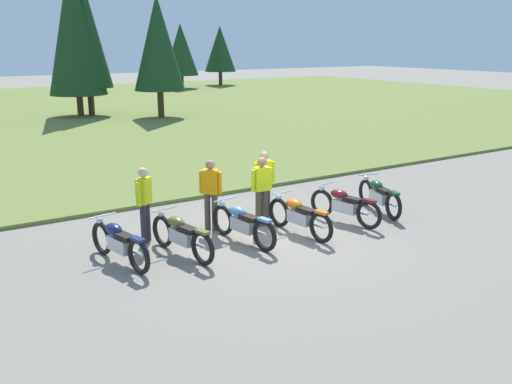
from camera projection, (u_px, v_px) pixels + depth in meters
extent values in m
plane|color=gray|center=(270.00, 236.00, 12.57)|extent=(140.00, 140.00, 0.00)
cube|color=olive|center=(36.00, 115.00, 33.50)|extent=(80.00, 44.00, 0.10)
cylinder|color=#47331E|center=(86.00, 82.00, 53.20)|extent=(0.36, 0.36, 1.15)
cone|color=#193D1E|center=(83.00, 45.00, 52.29)|extent=(2.36, 2.36, 5.88)
cylinder|color=#47331E|center=(161.00, 105.00, 31.82)|extent=(0.36, 0.36, 1.63)
cone|color=#193D1E|center=(158.00, 43.00, 30.92)|extent=(2.86, 2.86, 5.24)
cylinder|color=#47331E|center=(91.00, 102.00, 32.61)|extent=(0.36, 0.36, 1.72)
cone|color=#193D1E|center=(86.00, 34.00, 31.60)|extent=(2.73, 2.73, 6.06)
cylinder|color=#47331E|center=(182.00, 82.00, 51.99)|extent=(0.36, 0.36, 1.31)
cone|color=#193D1E|center=(181.00, 49.00, 51.21)|extent=(3.17, 3.17, 4.69)
cylinder|color=#47331E|center=(220.00, 79.00, 56.06)|extent=(0.36, 0.36, 1.45)
cone|color=#193D1E|center=(220.00, 49.00, 55.29)|extent=(3.13, 3.13, 4.45)
cylinder|color=#47331E|center=(80.00, 106.00, 32.31)|extent=(0.36, 0.36, 1.34)
cone|color=#193D1E|center=(74.00, 28.00, 31.17)|extent=(3.25, 3.25, 7.39)
torus|color=black|center=(102.00, 238.00, 11.41)|extent=(0.24, 0.71, 0.70)
torus|color=black|center=(139.00, 256.00, 10.43)|extent=(0.24, 0.71, 0.70)
cube|color=silver|center=(119.00, 245.00, 10.91)|extent=(0.33, 0.67, 0.28)
ellipsoid|color=navy|center=(114.00, 229.00, 10.96)|extent=(0.35, 0.52, 0.22)
cube|color=black|center=(124.00, 237.00, 10.70)|extent=(0.31, 0.51, 0.10)
cube|color=navy|center=(138.00, 239.00, 10.34)|extent=(0.20, 0.34, 0.06)
cylinder|color=silver|center=(102.00, 216.00, 11.20)|extent=(0.61, 0.16, 0.03)
sphere|color=silver|center=(100.00, 220.00, 11.32)|extent=(0.14, 0.14, 0.14)
cylinder|color=silver|center=(134.00, 251.00, 10.82)|extent=(0.18, 0.55, 0.07)
torus|color=black|center=(163.00, 231.00, 11.84)|extent=(0.23, 0.71, 0.70)
torus|color=black|center=(203.00, 248.00, 10.85)|extent=(0.23, 0.71, 0.70)
cube|color=silver|center=(182.00, 237.00, 11.33)|extent=(0.32, 0.67, 0.28)
ellipsoid|color=brown|center=(176.00, 222.00, 11.39)|extent=(0.34, 0.52, 0.22)
cube|color=black|center=(188.00, 229.00, 11.12)|extent=(0.31, 0.51, 0.10)
cube|color=brown|center=(202.00, 232.00, 10.76)|extent=(0.20, 0.34, 0.06)
cylinder|color=silver|center=(164.00, 209.00, 11.64)|extent=(0.62, 0.15, 0.03)
sphere|color=silver|center=(161.00, 214.00, 11.75)|extent=(0.14, 0.14, 0.14)
cylinder|color=silver|center=(196.00, 244.00, 11.24)|extent=(0.17, 0.55, 0.07)
torus|color=black|center=(223.00, 220.00, 12.58)|extent=(0.22, 0.71, 0.70)
torus|color=black|center=(265.00, 235.00, 11.58)|extent=(0.22, 0.71, 0.70)
cube|color=silver|center=(243.00, 225.00, 12.07)|extent=(0.31, 0.66, 0.28)
ellipsoid|color=#598CC6|center=(237.00, 211.00, 12.12)|extent=(0.34, 0.52, 0.22)
cube|color=black|center=(249.00, 218.00, 11.85)|extent=(0.30, 0.51, 0.10)
cube|color=#598CC6|center=(265.00, 220.00, 11.49)|extent=(0.19, 0.34, 0.06)
cylinder|color=silver|center=(225.00, 199.00, 12.38)|extent=(0.62, 0.14, 0.03)
sphere|color=silver|center=(222.00, 204.00, 12.50)|extent=(0.14, 0.14, 0.14)
cylinder|color=silver|center=(257.00, 231.00, 11.97)|extent=(0.16, 0.55, 0.07)
torus|color=black|center=(279.00, 212.00, 13.14)|extent=(0.18, 0.71, 0.70)
torus|color=black|center=(321.00, 227.00, 12.08)|extent=(0.18, 0.71, 0.70)
cube|color=silver|center=(299.00, 217.00, 12.60)|extent=(0.27, 0.66, 0.28)
ellipsoid|color=orange|center=(294.00, 204.00, 12.66)|extent=(0.31, 0.51, 0.22)
cube|color=black|center=(306.00, 210.00, 12.37)|extent=(0.27, 0.50, 0.10)
cube|color=orange|center=(322.00, 212.00, 11.99)|extent=(0.17, 0.33, 0.06)
cylinder|color=silver|center=(282.00, 193.00, 12.93)|extent=(0.62, 0.10, 0.03)
sphere|color=silver|center=(279.00, 197.00, 13.05)|extent=(0.14, 0.14, 0.14)
cylinder|color=silver|center=(313.00, 224.00, 12.48)|extent=(0.13, 0.55, 0.07)
torus|color=black|center=(322.00, 203.00, 13.92)|extent=(0.25, 0.71, 0.70)
torus|color=black|center=(369.00, 215.00, 12.96)|extent=(0.25, 0.71, 0.70)
cube|color=silver|center=(345.00, 207.00, 13.43)|extent=(0.33, 0.67, 0.28)
ellipsoid|color=maroon|center=(339.00, 194.00, 13.48)|extent=(0.36, 0.52, 0.22)
cube|color=black|center=(352.00, 200.00, 13.22)|extent=(0.32, 0.52, 0.10)
cube|color=maroon|center=(370.00, 201.00, 12.87)|extent=(0.21, 0.34, 0.06)
cylinder|color=silver|center=(326.00, 184.00, 13.72)|extent=(0.61, 0.16, 0.03)
sphere|color=silver|center=(322.00, 188.00, 13.84)|extent=(0.14, 0.14, 0.14)
cylinder|color=silver|center=(358.00, 212.00, 13.34)|extent=(0.19, 0.55, 0.07)
torus|color=black|center=(366.00, 192.00, 14.93)|extent=(0.27, 0.70, 0.70)
torus|color=black|center=(393.00, 206.00, 13.64)|extent=(0.27, 0.70, 0.70)
cube|color=silver|center=(379.00, 197.00, 14.27)|extent=(0.35, 0.67, 0.28)
ellipsoid|color=#144C23|center=(376.00, 185.00, 14.36)|extent=(0.37, 0.53, 0.22)
cube|color=black|center=(384.00, 191.00, 14.01)|extent=(0.33, 0.52, 0.10)
cube|color=#144C23|center=(394.00, 193.00, 13.55)|extent=(0.22, 0.34, 0.06)
cylinder|color=silver|center=(369.00, 175.00, 14.70)|extent=(0.61, 0.19, 0.03)
sphere|color=silver|center=(366.00, 178.00, 14.85)|extent=(0.14, 0.14, 0.14)
cylinder|color=silver|center=(390.00, 203.00, 14.06)|extent=(0.21, 0.55, 0.07)
cylinder|color=#4C4233|center=(258.00, 209.00, 13.12)|extent=(0.14, 0.14, 0.88)
cylinder|color=#4C4233|center=(265.00, 208.00, 13.21)|extent=(0.14, 0.14, 0.88)
cube|color=#D8EA19|center=(262.00, 179.00, 12.98)|extent=(0.38, 0.25, 0.56)
sphere|color=#9E7051|center=(262.00, 162.00, 12.87)|extent=(0.22, 0.22, 0.22)
cylinder|color=#D8EA19|center=(253.00, 181.00, 12.88)|extent=(0.09, 0.09, 0.52)
cylinder|color=#D8EA19|center=(270.00, 179.00, 13.09)|extent=(0.09, 0.09, 0.52)
cylinder|color=#2D2D38|center=(147.00, 221.00, 12.21)|extent=(0.14, 0.14, 0.88)
cylinder|color=#2D2D38|center=(144.00, 224.00, 12.04)|extent=(0.14, 0.14, 0.88)
cube|color=#D8EA19|center=(144.00, 191.00, 11.94)|extent=(0.41, 0.41, 0.56)
sphere|color=beige|center=(143.00, 173.00, 11.83)|extent=(0.22, 0.22, 0.22)
cylinder|color=#D8EA19|center=(148.00, 189.00, 12.16)|extent=(0.09, 0.09, 0.52)
cylinder|color=#D8EA19|center=(139.00, 194.00, 11.73)|extent=(0.09, 0.09, 0.52)
cylinder|color=#2D2D38|center=(267.00, 199.00, 13.90)|extent=(0.14, 0.14, 0.88)
cylinder|color=#2D2D38|center=(261.00, 200.00, 13.84)|extent=(0.14, 0.14, 0.88)
cube|color=#D8EA19|center=(264.00, 172.00, 13.68)|extent=(0.40, 0.29, 0.56)
sphere|color=tan|center=(264.00, 156.00, 13.57)|extent=(0.22, 0.22, 0.22)
cylinder|color=#D8EA19|center=(273.00, 172.00, 13.76)|extent=(0.09, 0.09, 0.52)
cylinder|color=#D8EA19|center=(255.00, 173.00, 13.61)|extent=(0.09, 0.09, 0.52)
cylinder|color=#4C4233|center=(208.00, 211.00, 12.92)|extent=(0.14, 0.14, 0.88)
cylinder|color=#4C4233|center=(215.00, 212.00, 12.88)|extent=(0.14, 0.14, 0.88)
cube|color=orange|center=(211.00, 182.00, 12.71)|extent=(0.41, 0.41, 0.56)
sphere|color=#9E7051|center=(210.00, 165.00, 12.61)|extent=(0.22, 0.22, 0.22)
cylinder|color=orange|center=(201.00, 182.00, 12.77)|extent=(0.09, 0.09, 0.52)
cylinder|color=orange|center=(220.00, 183.00, 12.66)|extent=(0.09, 0.09, 0.52)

